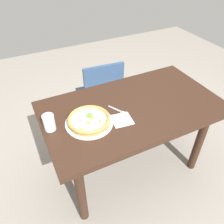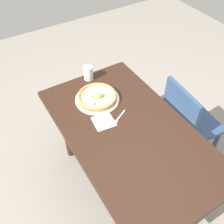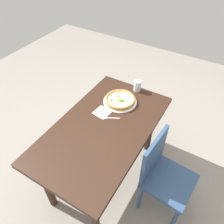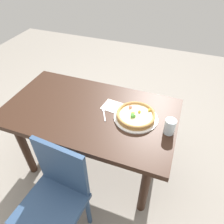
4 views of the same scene
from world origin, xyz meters
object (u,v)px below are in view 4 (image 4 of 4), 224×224
dining_table (90,120)px  drinking_glass (170,126)px  pizza (136,115)px  fork (104,113)px  chair_near (56,196)px  plate (136,118)px  napkin (112,106)px

dining_table → drinking_glass: (0.62, -0.03, 0.17)m
pizza → fork: bearing=-173.7°
chair_near → pizza: size_ratio=2.92×
plate → fork: size_ratio=2.15×
dining_table → fork: size_ratio=8.89×
fork → napkin: bearing=-45.3°
pizza → drinking_glass: size_ratio=2.55×
fork → dining_table: bearing=65.7°
pizza → fork: size_ratio=1.92×
chair_near → drinking_glass: bearing=-132.0°
pizza → fork: 0.25m
chair_near → plate: bearing=-114.6°
plate → napkin: (-0.22, 0.07, -0.00)m
chair_near → napkin: 0.77m
napkin → drinking_glass: bearing=-15.6°
chair_near → drinking_glass: (0.62, 0.58, 0.33)m
dining_table → pizza: pizza is taller
pizza → drinking_glass: 0.26m
dining_table → napkin: 0.21m
fork → napkin: size_ratio=1.10×
chair_near → fork: bearing=-95.6°
dining_table → pizza: (0.37, 0.03, 0.14)m
plate → pizza: (-0.00, 0.00, 0.03)m
pizza → drinking_glass: bearing=-13.6°
drinking_glass → napkin: size_ratio=0.82×
dining_table → chair_near: chair_near is taller
dining_table → napkin: size_ratio=9.74×
plate → fork: bearing=-173.7°
pizza → plate: bearing=-21.7°
dining_table → napkin: napkin is taller
plate → drinking_glass: 0.27m
plate → napkin: bearing=162.1°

